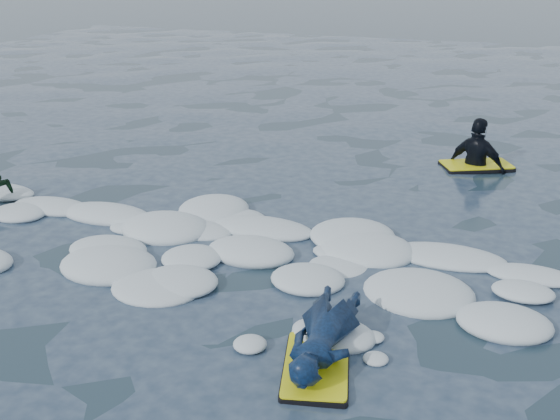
# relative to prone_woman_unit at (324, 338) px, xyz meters

# --- Properties ---
(ground) EXTENTS (120.00, 120.00, 0.00)m
(ground) POSITION_rel_prone_woman_unit_xyz_m (-1.99, 0.83, -0.21)
(ground) COLOR #152534
(ground) RESTS_ON ground
(foam_band) EXTENTS (12.00, 3.10, 0.30)m
(foam_band) POSITION_rel_prone_woman_unit_xyz_m (-1.99, 1.86, -0.21)
(foam_band) COLOR white
(foam_band) RESTS_ON ground
(prone_woman_unit) EXTENTS (0.81, 1.62, 0.41)m
(prone_woman_unit) POSITION_rel_prone_woman_unit_xyz_m (0.00, 0.00, 0.00)
(prone_woman_unit) COLOR black
(prone_woman_unit) RESTS_ON ground
(waiting_rider_unit) EXTENTS (1.29, 1.07, 1.70)m
(waiting_rider_unit) POSITION_rel_prone_woman_unit_xyz_m (0.77, 6.26, -0.21)
(waiting_rider_unit) COLOR black
(waiting_rider_unit) RESTS_ON ground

